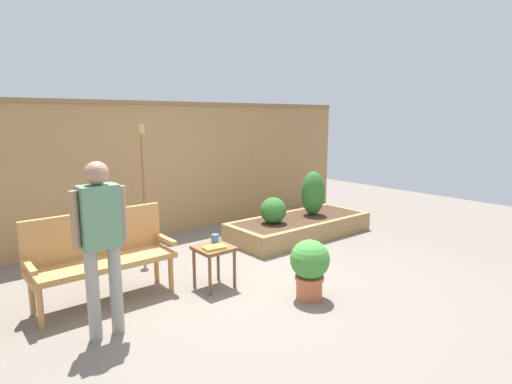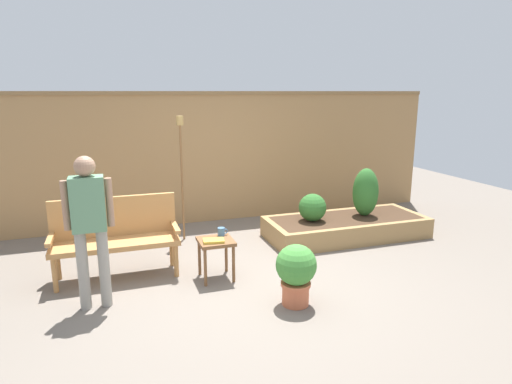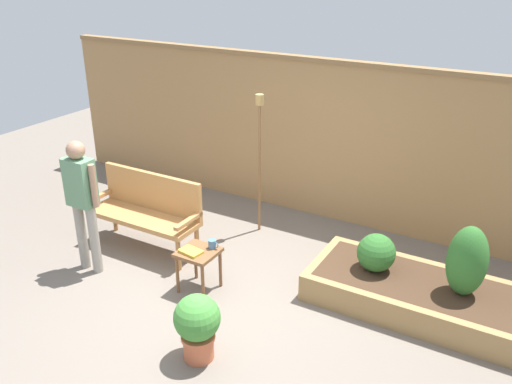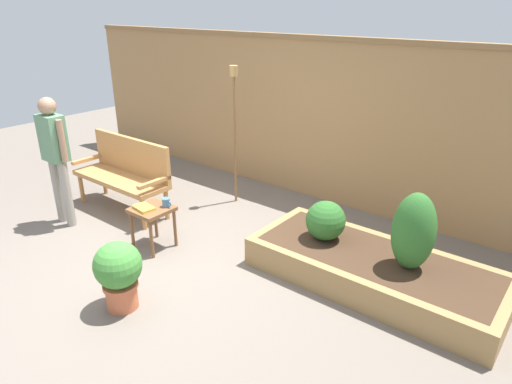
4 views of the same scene
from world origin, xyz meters
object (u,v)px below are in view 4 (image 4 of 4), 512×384
object	(u,v)px
potted_boxwood	(119,271)
book_on_table	(144,208)
shrub_far_corner	(414,231)
tiki_torch	(234,112)
shrub_near_bench	(326,221)
garden_bench	(125,169)
person_by_bench	(55,151)
side_table	(152,215)
cup_on_table	(166,202)

from	to	relation	value
potted_boxwood	book_on_table	bearing A→B (deg)	128.95
shrub_far_corner	tiki_torch	distance (m)	2.80
shrub_near_bench	shrub_far_corner	bearing A→B (deg)	0.00
garden_bench	person_by_bench	xyz separation A→B (m)	(-0.23, -0.77, 0.39)
side_table	tiki_torch	world-z (taller)	tiki_torch
side_table	tiki_torch	distance (m)	1.75
cup_on_table	book_on_table	distance (m)	0.24
potted_boxwood	shrub_far_corner	xyz separation A→B (m)	(1.92, 1.76, 0.29)
cup_on_table	person_by_bench	size ratio (longest dim) A/B	0.08
shrub_far_corner	potted_boxwood	bearing A→B (deg)	-137.51
cup_on_table	shrub_near_bench	size ratio (longest dim) A/B	0.31
shrub_far_corner	tiki_torch	size ratio (longest dim) A/B	0.40
side_table	person_by_bench	world-z (taller)	person_by_bench
tiki_torch	potted_boxwood	bearing A→B (deg)	-72.90
garden_bench	person_by_bench	world-z (taller)	person_by_bench
side_table	person_by_bench	xyz separation A→B (m)	(-1.33, -0.28, 0.54)
shrub_far_corner	shrub_near_bench	bearing A→B (deg)	180.00
garden_bench	book_on_table	distance (m)	1.19
person_by_bench	side_table	bearing A→B (deg)	11.97
person_by_bench	book_on_table	bearing A→B (deg)	9.35
cup_on_table	shrub_far_corner	size ratio (longest dim) A/B	0.17
side_table	cup_on_table	xyz separation A→B (m)	(0.10, 0.12, 0.13)
cup_on_table	book_on_table	xyz separation A→B (m)	(-0.14, -0.19, -0.03)
potted_boxwood	shrub_near_bench	bearing A→B (deg)	59.47
cup_on_table	person_by_bench	distance (m)	1.54
shrub_near_bench	book_on_table	bearing A→B (deg)	-151.20
garden_bench	shrub_far_corner	size ratio (longest dim) A/B	1.97
book_on_table	potted_boxwood	size ratio (longest dim) A/B	0.36
shrub_near_bench	person_by_bench	bearing A→B (deg)	-159.00
tiki_torch	person_by_bench	distance (m)	2.20
person_by_bench	shrub_near_bench	bearing A→B (deg)	21.00
tiki_torch	side_table	bearing A→B (deg)	-85.41
cup_on_table	shrub_far_corner	distance (m)	2.55
shrub_far_corner	person_by_bench	xyz separation A→B (m)	(-3.87, -1.15, 0.27)
garden_bench	shrub_near_bench	size ratio (longest dim) A/B	3.56
side_table	book_on_table	xyz separation A→B (m)	(-0.04, -0.07, 0.10)
book_on_table	garden_bench	bearing A→B (deg)	160.63
potted_boxwood	shrub_far_corner	size ratio (longest dim) A/B	0.88
shrub_near_bench	person_by_bench	size ratio (longest dim) A/B	0.26
garden_bench	shrub_near_bench	bearing A→B (deg)	7.87
shrub_near_bench	tiki_torch	xyz separation A→B (m)	(-1.78, 0.67, 0.73)
garden_bench	book_on_table	bearing A→B (deg)	-27.66
garden_bench	potted_boxwood	bearing A→B (deg)	-38.63
shrub_near_bench	person_by_bench	world-z (taller)	person_by_bench
person_by_bench	potted_boxwood	bearing A→B (deg)	-17.34
book_on_table	person_by_bench	world-z (taller)	person_by_bench
garden_bench	tiki_torch	size ratio (longest dim) A/B	0.79
book_on_table	tiki_torch	xyz separation A→B (m)	(-0.08, 1.60, 0.74)
potted_boxwood	shrub_far_corner	bearing A→B (deg)	42.49
shrub_far_corner	tiki_torch	world-z (taller)	tiki_torch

